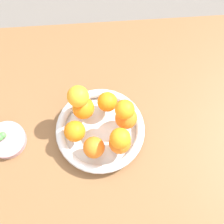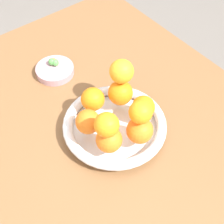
# 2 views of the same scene
# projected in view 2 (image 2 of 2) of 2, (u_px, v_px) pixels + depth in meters

# --- Properties ---
(dining_table) EXTENTS (1.10, 0.76, 0.74)m
(dining_table) POSITION_uv_depth(u_px,v_px,m) (121.00, 145.00, 0.97)
(dining_table) COLOR brown
(dining_table) RESTS_ON ground_plane
(fruit_bowl) EXTENTS (0.27, 0.27, 0.04)m
(fruit_bowl) POSITION_uv_depth(u_px,v_px,m) (115.00, 126.00, 0.88)
(fruit_bowl) COLOR silver
(fruit_bowl) RESTS_ON dining_table
(candy_dish) EXTENTS (0.11, 0.11, 0.02)m
(candy_dish) POSITION_uv_depth(u_px,v_px,m) (55.00, 70.00, 1.03)
(candy_dish) COLOR #B28C99
(candy_dish) RESTS_ON dining_table
(orange_0) EXTENTS (0.06, 0.06, 0.06)m
(orange_0) POSITION_uv_depth(u_px,v_px,m) (143.00, 107.00, 0.86)
(orange_0) COLOR orange
(orange_0) RESTS_ON fruit_bowl
(orange_1) EXTENTS (0.07, 0.07, 0.07)m
(orange_1) POSITION_uv_depth(u_px,v_px,m) (120.00, 93.00, 0.88)
(orange_1) COLOR orange
(orange_1) RESTS_ON fruit_bowl
(orange_2) EXTENTS (0.06, 0.06, 0.06)m
(orange_2) POSITION_uv_depth(u_px,v_px,m) (93.00, 99.00, 0.87)
(orange_2) COLOR orange
(orange_2) RESTS_ON fruit_bowl
(orange_3) EXTENTS (0.06, 0.06, 0.06)m
(orange_3) POSITION_uv_depth(u_px,v_px,m) (88.00, 122.00, 0.83)
(orange_3) COLOR orange
(orange_3) RESTS_ON fruit_bowl
(orange_4) EXTENTS (0.06, 0.06, 0.06)m
(orange_4) POSITION_uv_depth(u_px,v_px,m) (109.00, 140.00, 0.79)
(orange_4) COLOR orange
(orange_4) RESTS_ON fruit_bowl
(orange_5) EXTENTS (0.06, 0.06, 0.06)m
(orange_5) POSITION_uv_depth(u_px,v_px,m) (140.00, 130.00, 0.81)
(orange_5) COLOR orange
(orange_5) RESTS_ON fruit_bowl
(orange_6) EXTENTS (0.06, 0.06, 0.06)m
(orange_6) POSITION_uv_depth(u_px,v_px,m) (141.00, 112.00, 0.76)
(orange_6) COLOR orange
(orange_6) RESTS_ON orange_5
(orange_7) EXTENTS (0.06, 0.06, 0.06)m
(orange_7) POSITION_uv_depth(u_px,v_px,m) (107.00, 125.00, 0.74)
(orange_7) COLOR orange
(orange_7) RESTS_ON orange_4
(orange_8) EXTENTS (0.06, 0.06, 0.06)m
(orange_8) POSITION_uv_depth(u_px,v_px,m) (122.00, 71.00, 0.84)
(orange_8) COLOR orange
(orange_8) RESTS_ON orange_1
(candy_ball_0) EXTENTS (0.02, 0.02, 0.02)m
(candy_ball_0) POSITION_uv_depth(u_px,v_px,m) (53.00, 61.00, 1.02)
(candy_ball_0) COLOR gold
(candy_ball_0) RESTS_ON candy_dish
(candy_ball_1) EXTENTS (0.02, 0.02, 0.02)m
(candy_ball_1) POSITION_uv_depth(u_px,v_px,m) (55.00, 63.00, 1.02)
(candy_ball_1) COLOR #4C9947
(candy_ball_1) RESTS_ON candy_dish
(candy_ball_2) EXTENTS (0.02, 0.02, 0.02)m
(candy_ball_2) POSITION_uv_depth(u_px,v_px,m) (52.00, 62.00, 1.02)
(candy_ball_2) COLOR #4C9947
(candy_ball_2) RESTS_ON candy_dish
(candy_ball_3) EXTENTS (0.01, 0.01, 0.01)m
(candy_ball_3) POSITION_uv_depth(u_px,v_px,m) (52.00, 61.00, 1.03)
(candy_ball_3) COLOR #4C9947
(candy_ball_3) RESTS_ON candy_dish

